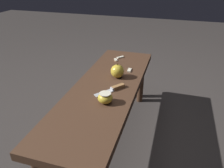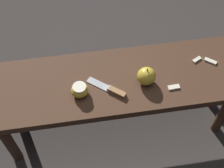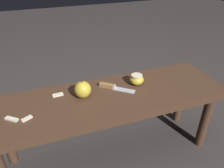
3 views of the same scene
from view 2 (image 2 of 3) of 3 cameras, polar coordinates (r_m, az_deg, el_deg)
name	(u,v)px [view 2 (image 2 of 3)]	position (r m, az deg, el deg)	size (l,w,h in m)	color
ground_plane	(116,122)	(1.77, 0.67, -6.92)	(8.00, 8.00, 0.00)	#383330
wooden_bench	(116,86)	(1.46, 0.80, -0.43)	(1.20, 0.36, 0.41)	#472D1E
knife	(112,90)	(1.37, -0.04, -1.07)	(0.17, 0.14, 0.02)	#B7BABF
apple_whole	(146,76)	(1.38, 6.31, 1.42)	(0.08, 0.08, 0.09)	gold
apple_cut	(80,90)	(1.36, -5.91, -1.11)	(0.08, 0.08, 0.06)	gold
apple_slice_near_knife	(174,87)	(1.41, 11.24, -0.58)	(0.05, 0.03, 0.01)	silver
apple_slice_center	(211,61)	(1.55, 17.57, 4.02)	(0.06, 0.05, 0.01)	silver
apple_slice_near_bowl	(197,60)	(1.54, 15.25, 4.33)	(0.05, 0.04, 0.01)	silver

